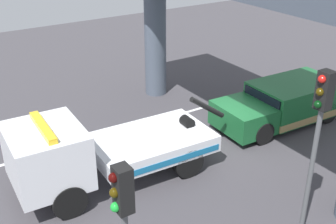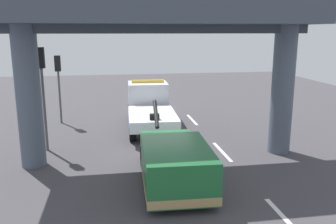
{
  "view_description": "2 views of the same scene",
  "coord_description": "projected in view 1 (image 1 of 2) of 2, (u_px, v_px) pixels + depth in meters",
  "views": [
    {
      "loc": [
        9.08,
        10.46,
        7.83
      ],
      "look_at": [
        1.72,
        -0.97,
        1.27
      ],
      "focal_mm": 45.8,
      "sensor_mm": 36.0,
      "label": 1
    },
    {
      "loc": [
        -14.64,
        2.1,
        5.32
      ],
      "look_at": [
        1.63,
        -0.55,
        1.55
      ],
      "focal_mm": 38.08,
      "sensor_mm": 36.0,
      "label": 2
    }
  ],
  "objects": [
    {
      "name": "tow_truck_white",
      "position": [
        94.0,
        151.0,
        12.84
      ],
      "size": [
        7.29,
        2.63,
        2.46
      ],
      "color": "white",
      "rests_on": "ground"
    },
    {
      "name": "traffic_light_mid",
      "position": [
        124.0,
        219.0,
        7.49
      ],
      "size": [
        0.39,
        0.32,
        3.95
      ],
      "color": "#515456",
      "rests_on": "ground"
    },
    {
      "name": "lane_stripe_east",
      "position": [
        37.0,
        155.0,
        14.91
      ],
      "size": [
        2.6,
        0.16,
        0.01
      ],
      "primitive_type": "cube",
      "color": "silver",
      "rests_on": "ground"
    },
    {
      "name": "towed_van_green",
      "position": [
        283.0,
        104.0,
        16.92
      ],
      "size": [
        5.28,
        2.39,
        1.58
      ],
      "color": "#195B2D",
      "rests_on": "ground"
    },
    {
      "name": "lane_stripe_west",
      "position": [
        282.0,
        85.0,
        20.76
      ],
      "size": [
        2.6,
        0.16,
        0.01
      ],
      "primitive_type": "cube",
      "color": "silver",
      "rests_on": "ground"
    },
    {
      "name": "ground_plane",
      "position": [
        221.0,
        143.0,
        15.78
      ],
      "size": [
        60.0,
        40.0,
        0.1
      ],
      "primitive_type": "cube",
      "color": "#423F44"
    },
    {
      "name": "lane_stripe_mid",
      "position": [
        179.0,
        114.0,
        17.84
      ],
      "size": [
        2.6,
        0.16,
        0.01
      ],
      "primitive_type": "cube",
      "color": "silver",
      "rests_on": "ground"
    },
    {
      "name": "traffic_light_far",
      "position": [
        319.0,
        124.0,
        9.73
      ],
      "size": [
        0.39,
        0.32,
        4.63
      ],
      "color": "#515456",
      "rests_on": "ground"
    }
  ]
}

